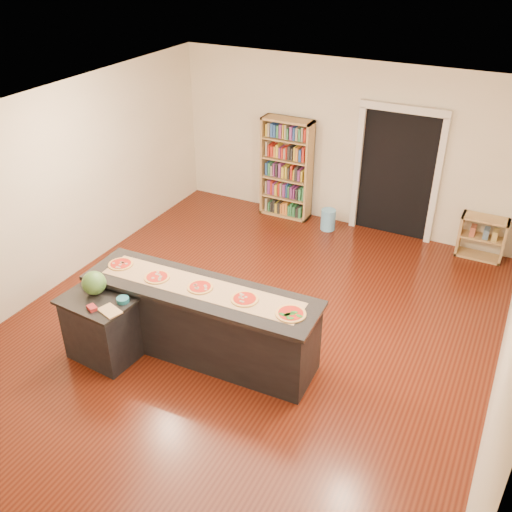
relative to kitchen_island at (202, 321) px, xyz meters
The scene contains 17 objects.
room 1.18m from the kitchen_island, 67.16° to the left, with size 6.00×7.00×2.80m.
doorway 4.37m from the kitchen_island, 74.03° to the left, with size 1.40×0.09×2.21m.
kitchen_island is the anchor object (origin of this frame).
side_counter 1.20m from the kitchen_island, 149.80° to the right, with size 0.85×0.62×0.84m.
bookshelf 4.05m from the kitchen_island, 99.89° to the left, with size 0.89×0.32×1.78m, color tan.
low_shelf 4.80m from the kitchen_island, 56.07° to the left, with size 0.70×0.30×0.70m, color tan.
waste_bin 3.80m from the kitchen_island, 86.95° to the left, with size 0.25×0.25×0.37m, color #6BB6EE.
kraft_paper 0.47m from the kitchen_island, 92.05° to the left, with size 2.49×0.45×0.00m, color tan.
watermelon 1.34m from the kitchen_island, 155.72° to the right, with size 0.28×0.28×0.28m, color #144214.
cutting_board 1.10m from the kitchen_island, 135.48° to the right, with size 0.26×0.18×0.02m, color tan.
package_red 1.28m from the kitchen_island, 140.28° to the right, with size 0.12×0.09×0.04m, color maroon.
package_teal 0.97m from the kitchen_island, 145.17° to the right, with size 0.15×0.15×0.05m, color #195966.
pizza_a 1.25m from the kitchen_island, behind, with size 0.32×0.32×0.02m.
pizza_b 0.75m from the kitchen_island, behind, with size 0.32×0.32×0.02m.
pizza_c 0.48m from the kitchen_island, 92.05° to the left, with size 0.30×0.30×0.02m.
pizza_d 0.75m from the kitchen_island, ahead, with size 0.30×0.30×0.02m.
pizza_e 1.25m from the kitchen_island, ahead, with size 0.33×0.33×0.02m.
Camera 1 is at (2.79, -5.28, 4.62)m, focal length 40.00 mm.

